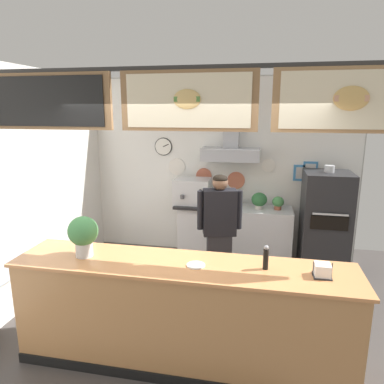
{
  "coord_description": "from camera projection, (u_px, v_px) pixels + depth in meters",
  "views": [
    {
      "loc": [
        0.7,
        -3.29,
        2.45
      ],
      "look_at": [
        -0.13,
        0.81,
        1.47
      ],
      "focal_mm": 33.24,
      "sensor_mm": 36.0,
      "label": 1
    }
  ],
  "objects": [
    {
      "name": "pepper_grinder",
      "position": [
        266.0,
        257.0,
        3.17
      ],
      "size": [
        0.05,
        0.05,
        0.23
      ],
      "color": "black",
      "rests_on": "service_counter"
    },
    {
      "name": "basil_vase",
      "position": [
        83.0,
        235.0,
        3.43
      ],
      "size": [
        0.29,
        0.29,
        0.4
      ],
      "color": "silver",
      "rests_on": "service_counter"
    },
    {
      "name": "shop_worker",
      "position": [
        219.0,
        232.0,
        4.61
      ],
      "size": [
        0.56,
        0.31,
        1.65
      ],
      "rotation": [
        0.0,
        0.0,
        3.38
      ],
      "color": "#232328",
      "rests_on": "ground_plane"
    },
    {
      "name": "back_wall_assembly",
      "position": [
        220.0,
        163.0,
        5.77
      ],
      "size": [
        4.45,
        2.74,
        2.96
      ],
      "color": "#9E9E99",
      "rests_on": "ground_plane"
    },
    {
      "name": "napkin_holder",
      "position": [
        322.0,
        271.0,
        3.04
      ],
      "size": [
        0.16,
        0.15,
        0.13
      ],
      "color": "#262628",
      "rests_on": "service_counter"
    },
    {
      "name": "potted_thyme",
      "position": [
        233.0,
        197.0,
        5.68
      ],
      "size": [
        0.23,
        0.23,
        0.28
      ],
      "color": "#4C4C51",
      "rests_on": "back_prep_counter"
    },
    {
      "name": "condiment_plate",
      "position": [
        196.0,
        265.0,
        3.26
      ],
      "size": [
        0.17,
        0.17,
        0.01
      ],
      "color": "white",
      "rests_on": "service_counter"
    },
    {
      "name": "potted_rosemary",
      "position": [
        259.0,
        200.0,
        5.56
      ],
      "size": [
        0.24,
        0.24,
        0.26
      ],
      "color": "beige",
      "rests_on": "back_prep_counter"
    },
    {
      "name": "service_counter",
      "position": [
        182.0,
        314.0,
        3.43
      ],
      "size": [
        3.23,
        0.69,
        1.05
      ],
      "color": "#B77F4C",
      "rests_on": "ground_plane"
    },
    {
      "name": "back_prep_counter",
      "position": [
        235.0,
        235.0,
        5.79
      ],
      "size": [
        1.79,
        0.55,
        0.92
      ],
      "color": "silver",
      "rests_on": "ground_plane"
    },
    {
      "name": "ground_plane",
      "position": [
        189.0,
        342.0,
        3.84
      ],
      "size": [
        6.27,
        6.27,
        0.0
      ],
      "primitive_type": "plane",
      "color": "#3F3A38"
    },
    {
      "name": "pizza_oven",
      "position": [
        325.0,
        224.0,
        5.3
      ],
      "size": [
        0.67,
        0.72,
        1.66
      ],
      "color": "#232326",
      "rests_on": "ground_plane"
    },
    {
      "name": "espresso_machine",
      "position": [
        192.0,
        193.0,
        5.74
      ],
      "size": [
        0.57,
        0.52,
        0.44
      ],
      "color": "silver",
      "rests_on": "back_prep_counter"
    },
    {
      "name": "potted_sage",
      "position": [
        278.0,
        202.0,
        5.53
      ],
      "size": [
        0.18,
        0.18,
        0.21
      ],
      "color": "#9E563D",
      "rests_on": "back_prep_counter"
    }
  ]
}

